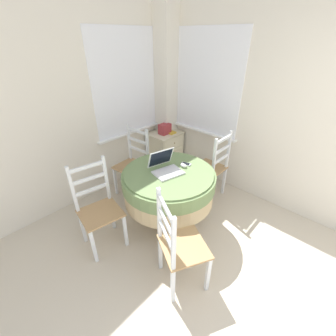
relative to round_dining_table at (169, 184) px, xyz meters
The scene contains 12 objects.
corner_room_shell 0.84m from the round_dining_table, ahead, with size 4.23×5.26×2.55m.
round_dining_table is the anchor object (origin of this frame).
laptop 0.22m from the round_dining_table, 105.99° to the left, with size 0.38×0.39×0.24m.
computer_mouse 0.28m from the round_dining_table, 14.93° to the right, with size 0.05×0.08×0.04m.
cell_phone 0.32m from the round_dining_table, ahead, with size 0.09×0.13×0.01m.
dining_chair_near_back_window 0.83m from the round_dining_table, 81.29° to the left, with size 0.43×0.44×1.01m.
dining_chair_near_right_window 0.82m from the round_dining_table, ahead, with size 0.42×0.39×1.01m.
dining_chair_camera_near 0.83m from the round_dining_table, 130.71° to the right, with size 0.54×0.55×1.01m.
dining_chair_left_flank 0.83m from the round_dining_table, 156.48° to the left, with size 0.48×0.46×1.01m.
corner_cabinet 1.42m from the round_dining_table, 45.41° to the left, with size 0.53×0.46×0.66m.
storage_box 1.37m from the round_dining_table, 45.56° to the left, with size 0.19×0.14×0.17m.
book_on_cabinet 1.41m from the round_dining_table, 42.50° to the left, with size 0.13×0.22×0.02m.
Camera 1 is at (-0.91, 0.67, 2.09)m, focal length 24.00 mm.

